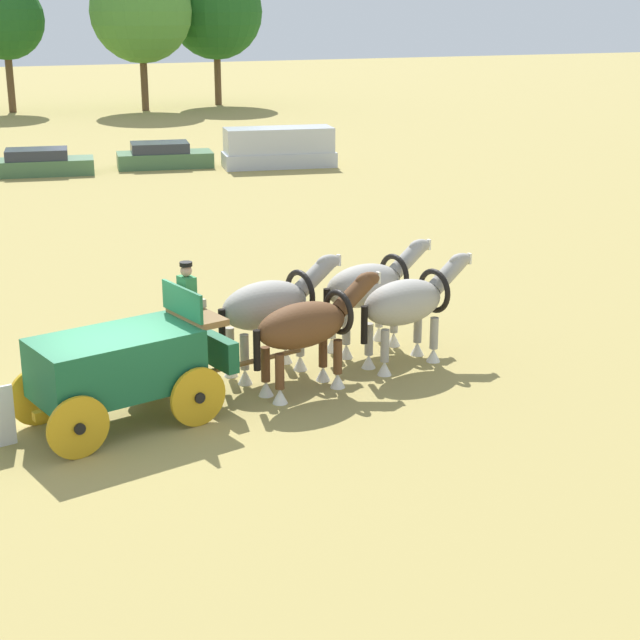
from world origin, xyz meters
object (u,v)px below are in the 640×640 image
(draft_horse_lead_near, at_px, (369,287))
(parked_vehicle_d, at_px, (41,163))
(parked_vehicle_e, at_px, (164,156))
(show_wagon, at_px, (123,363))
(draft_horse_rear_off, at_px, (308,327))
(draft_horse_lead_off, at_px, (408,303))
(parked_vehicle_f, at_px, (279,148))
(draft_horse_rear_near, at_px, (270,307))

(draft_horse_lead_near, height_order, parked_vehicle_d, draft_horse_lead_near)
(draft_horse_lead_near, bearing_deg, parked_vehicle_d, 97.26)
(draft_horse_lead_near, xyz_separation_m, parked_vehicle_e, (2.13, 26.92, -0.89))
(show_wagon, relative_size, draft_horse_rear_off, 1.94)
(parked_vehicle_e, bearing_deg, draft_horse_lead_off, -93.69)
(show_wagon, xyz_separation_m, parked_vehicle_d, (2.47, 29.09, -0.66))
(draft_horse_rear_off, distance_m, draft_horse_lead_off, 2.59)
(draft_horse_lead_near, bearing_deg, draft_horse_lead_off, -75.98)
(draft_horse_rear_off, xyz_separation_m, draft_horse_lead_near, (2.20, 1.89, 0.07))
(parked_vehicle_f, bearing_deg, parked_vehicle_d, 169.39)
(draft_horse_rear_off, relative_size, draft_horse_lead_near, 1.02)
(parked_vehicle_d, relative_size, parked_vehicle_f, 0.86)
(parked_vehicle_d, bearing_deg, draft_horse_rear_off, -87.55)
(show_wagon, distance_m, draft_horse_lead_off, 6.28)
(draft_horse_rear_off, height_order, parked_vehicle_d, draft_horse_rear_off)
(draft_horse_rear_near, distance_m, parked_vehicle_d, 27.62)
(parked_vehicle_d, bearing_deg, parked_vehicle_e, -0.36)
(draft_horse_lead_near, bearing_deg, draft_horse_rear_near, -165.99)
(show_wagon, bearing_deg, parked_vehicle_e, 74.53)
(draft_horse_rear_near, bearing_deg, show_wagon, -155.94)
(draft_horse_rear_off, xyz_separation_m, draft_horse_lead_off, (2.51, 0.63, 0.01))
(show_wagon, bearing_deg, draft_horse_rear_near, 24.06)
(draft_horse_lead_near, distance_m, parked_vehicle_f, 25.98)
(draft_horse_lead_off, bearing_deg, draft_horse_rear_near, 167.52)
(show_wagon, xyz_separation_m, parked_vehicle_e, (8.04, 29.06, -0.66))
(draft_horse_rear_off, height_order, draft_horse_lead_near, draft_horse_lead_near)
(show_wagon, bearing_deg, draft_horse_rear_off, 3.85)
(parked_vehicle_e, xyz_separation_m, parked_vehicle_f, (5.01, -1.95, 0.38))
(draft_horse_rear_off, distance_m, parked_vehicle_e, 29.15)
(draft_horse_lead_off, distance_m, parked_vehicle_e, 28.25)
(draft_horse_rear_off, bearing_deg, draft_horse_rear_near, 104.75)
(draft_horse_lead_off, distance_m, parked_vehicle_d, 28.48)
(draft_horse_rear_near, xyz_separation_m, draft_horse_lead_near, (2.53, 0.63, -0.02))
(parked_vehicle_e, relative_size, parked_vehicle_f, 0.85)
(draft_horse_rear_near, distance_m, draft_horse_lead_off, 2.92)
(draft_horse_lead_near, height_order, draft_horse_lead_off, draft_horse_lead_near)
(draft_horse_lead_near, relative_size, parked_vehicle_d, 0.63)
(show_wagon, height_order, draft_horse_rear_off, show_wagon)
(show_wagon, height_order, parked_vehicle_e, show_wagon)
(parked_vehicle_d, height_order, parked_vehicle_f, parked_vehicle_f)
(draft_horse_lead_off, bearing_deg, parked_vehicle_d, 97.57)
(parked_vehicle_f, bearing_deg, parked_vehicle_e, 158.76)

